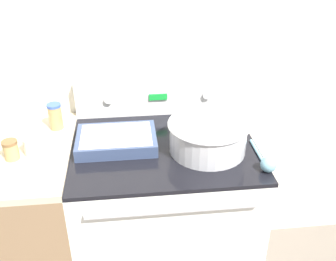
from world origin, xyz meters
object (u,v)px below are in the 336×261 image
Objects in this scene: casserole_dish at (116,140)px; mixing_bowl at (208,135)px; ladle at (267,163)px; spice_jar_blue_cap at (55,116)px; spice_jar_brown_cap at (11,150)px; spice_jar_white_cap at (30,145)px.

mixing_bowl is at bearing -11.48° from casserole_dish.
casserole_dish is 0.65m from ladle.
spice_jar_brown_cap is (-0.15, -0.24, -0.02)m from spice_jar_blue_cap.
spice_jar_white_cap is at bearing 177.59° from mixing_bowl.
ladle is at bearing -11.73° from spice_jar_white_cap.
mixing_bowl is at bearing -2.41° from spice_jar_white_cap.
casserole_dish is 1.33× the size of ladle.
spice_jar_white_cap is at bearing -172.37° from casserole_dish.
ladle is 0.97m from spice_jar_blue_cap.
spice_jar_blue_cap reaches higher than spice_jar_white_cap.
spice_jar_brown_cap is (-0.43, -0.07, 0.02)m from casserole_dish.
ladle is (0.60, -0.25, -0.00)m from casserole_dish.
ladle reaches higher than casserole_dish.
mixing_bowl is at bearing -20.33° from spice_jar_blue_cap.
casserole_dish is 4.16× the size of spice_jar_brown_cap.
casserole_dish is at bearing 7.63° from spice_jar_white_cap.
spice_jar_blue_cap reaches higher than spice_jar_brown_cap.
spice_jar_brown_cap is (-1.03, 0.17, 0.03)m from ladle.
spice_jar_white_cap reaches higher than casserole_dish.
casserole_dish is at bearing 157.66° from ladle.
mixing_bowl is 0.40m from casserole_dish.
spice_jar_blue_cap is 0.29m from spice_jar_brown_cap.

